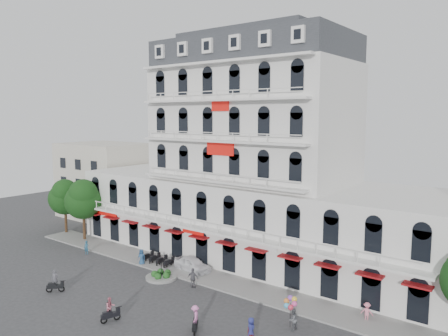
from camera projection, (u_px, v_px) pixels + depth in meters
ground at (136, 307)px, 37.73m from camera, size 120.00×120.00×0.00m
sidewalk at (203, 276)px, 44.82m from camera, size 53.00×4.00×0.16m
main_building at (253, 172)px, 50.72m from camera, size 45.00×15.00×25.80m
flank_building_west at (106, 180)px, 70.89m from camera, size 14.00×10.00×12.00m
traffic_island at (161, 276)px, 44.24m from camera, size 3.20×3.20×1.60m
parked_scooter_row at (158, 264)px, 48.50m from camera, size 4.40×1.80×1.10m
tree_west_outer at (65, 196)px, 60.63m from camera, size 4.50×4.48×7.76m
tree_west_inner at (83, 198)px, 57.17m from camera, size 4.76×4.76×8.25m
parked_car at (192, 264)px, 46.27m from camera, size 4.60×2.18×1.52m
rider_west at (55, 282)px, 40.74m from camera, size 1.30×1.32×2.15m
rider_southwest at (110, 309)px, 34.86m from camera, size 0.80×1.66×2.06m
rider_east at (251, 332)px, 31.24m from camera, size 1.23×1.38×2.11m
rider_center at (195, 318)px, 33.15m from camera, size 1.16×1.45×2.14m
pedestrian_left at (142, 257)px, 48.13m from camera, size 1.03×0.85×1.80m
pedestrian_mid at (193, 278)px, 41.77m from camera, size 1.21×0.73×1.92m
pedestrian_right at (367, 312)px, 34.98m from camera, size 1.06×0.67×1.56m
pedestrian_far at (86, 248)px, 51.93m from camera, size 0.69×0.57×1.62m
balloon_vendor at (292, 313)px, 33.63m from camera, size 1.39×1.31×2.45m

